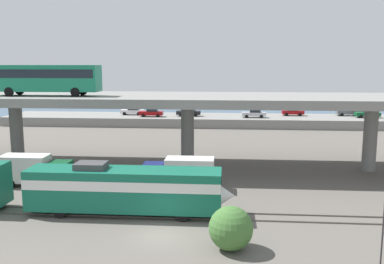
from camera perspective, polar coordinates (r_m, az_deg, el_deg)
The scene contains 18 objects.
ground_plane at distance 31.07m, azimuth -4.08°, elevation -13.52°, with size 260.00×260.00×0.00m, color #605B54.
rail_strip_near at distance 34.02m, azimuth -3.24°, elevation -11.34°, with size 110.00×0.12×0.12m, color #59544C.
rail_strip_far at distance 35.45m, azimuth -2.89°, elevation -10.48°, with size 110.00×0.12×0.12m, color #59544C.
train_locomotive at distance 34.55m, azimuth -7.77°, elevation -7.37°, with size 16.48×3.04×4.18m.
highway_overpass at distance 48.72m, azimuth -0.61°, elevation 4.01°, with size 96.00×12.58×8.35m.
transit_bus_on_overpass at distance 50.53m, azimuth -18.89°, elevation 6.91°, with size 12.00×2.68×3.40m.
service_truck_west at distance 45.02m, azimuth -20.28°, elevation -4.69°, with size 6.80×2.46×3.04m.
service_truck_east at distance 41.12m, azimuth -1.53°, elevation -5.40°, with size 6.80×2.46×3.04m.
pier_parking_lot at distance 84.18m, azimuth 1.59°, elevation 1.58°, with size 77.72×10.86×1.73m, color gray.
parked_car_0 at distance 86.57m, azimuth 13.24°, elevation 2.64°, with size 4.23×1.82×1.50m.
parked_car_1 at distance 86.51m, azimuth -7.91°, elevation 2.79°, with size 4.60×1.95×1.50m.
parked_car_2 at distance 83.62m, azimuth -0.44°, elevation 2.66°, with size 4.69×1.85×1.50m.
parked_car_3 at distance 82.13m, azimuth 8.24°, elevation 2.45°, with size 4.47×1.86×1.50m.
parked_car_4 at distance 83.06m, azimuth -5.43°, elevation 2.58°, with size 4.54×1.89×1.50m.
parked_car_5 at distance 87.71m, azimuth 22.34°, elevation 2.28°, with size 4.47×1.90×1.50m.
parked_car_6 at distance 89.58m, azimuth 20.11°, elevation 2.54°, with size 4.57×1.95×1.50m.
harbor_water at distance 107.09m, azimuth 2.25°, elevation 2.74°, with size 140.00×36.00×0.01m, color #385B7A.
shrub_right at distance 28.38m, azimuth 5.19°, elevation -12.64°, with size 2.89×2.89×2.89m, color #417033.
Camera 1 is at (4.47, -28.32, 11.97)m, focal length 40.09 mm.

